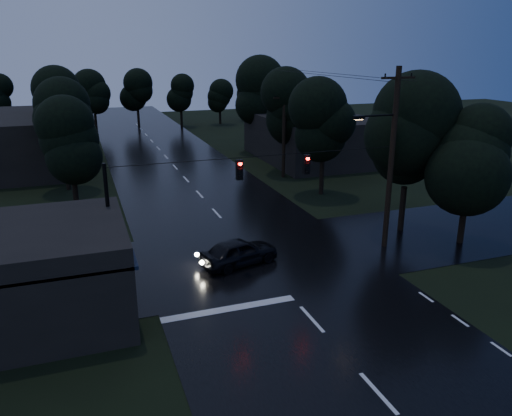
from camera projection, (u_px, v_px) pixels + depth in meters
ground at (378, 394)px, 16.40m from camera, size 160.00×160.00×0.00m
main_road at (186, 180)px, 43.31m from camera, size 12.00×120.00×0.02m
cross_street at (256, 257)px, 27.17m from camera, size 60.00×9.00×0.02m
building_far_right at (312, 138)px, 50.73m from camera, size 10.00×14.00×4.40m
building_far_left at (16, 141)px, 47.03m from camera, size 10.00×16.00×5.00m
utility_pole_main at (390, 156)px, 27.05m from camera, size 3.50×0.30×10.00m
utility_pole_far at (284, 133)px, 43.00m from camera, size 2.00×0.30×7.50m
anchor_pole_left at (110, 227)px, 22.95m from camera, size 0.18×0.18×6.00m
span_signals at (273, 166)px, 24.85m from camera, size 15.00×0.37×1.12m
tree_corner_near at (409, 135)px, 29.45m from camera, size 4.48×4.48×9.44m
tree_corner_far at (471, 154)px, 27.63m from camera, size 3.92×3.92×8.26m
tree_left_a at (69, 141)px, 31.66m from camera, size 3.92×3.92×8.26m
tree_left_b at (61, 120)px, 38.52m from camera, size 4.20×4.20×8.85m
tree_left_c at (55, 102)px, 47.19m from camera, size 4.48×4.48×9.44m
tree_right_a at (324, 122)px, 37.32m from camera, size 4.20×4.20×8.85m
tree_right_b at (289, 106)px, 44.57m from camera, size 4.48×4.48×9.44m
tree_right_c at (257, 92)px, 53.62m from camera, size 4.76×4.76×10.03m
car at (239, 252)px, 26.03m from camera, size 4.50×2.70×1.43m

